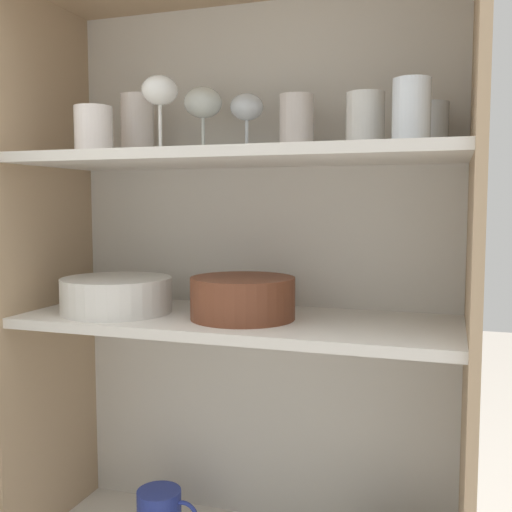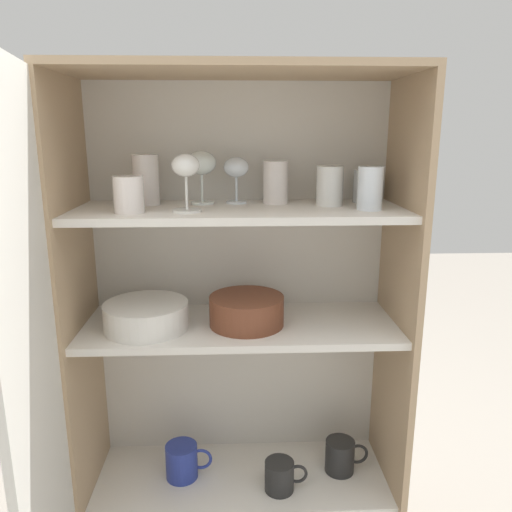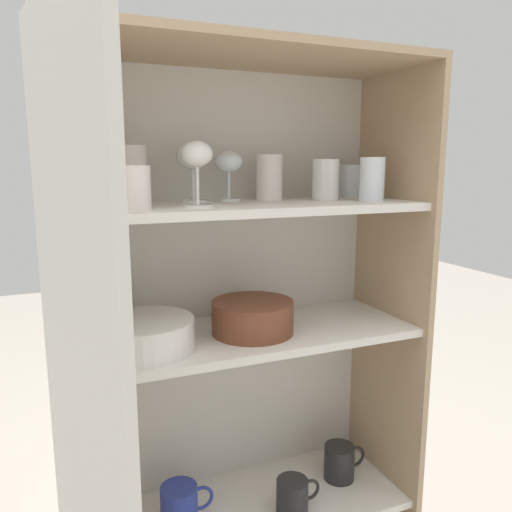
{
  "view_description": "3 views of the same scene",
  "coord_description": "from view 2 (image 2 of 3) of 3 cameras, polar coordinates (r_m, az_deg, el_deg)",
  "views": [
    {
      "loc": [
        0.4,
        -0.94,
        1.0
      ],
      "look_at": [
        0.05,
        0.14,
        0.9
      ],
      "focal_mm": 42.0,
      "sensor_mm": 36.0,
      "label": 1
    },
    {
      "loc": [
        -0.01,
        -1.14,
        1.29
      ],
      "look_at": [
        0.05,
        0.2,
        0.95
      ],
      "focal_mm": 35.0,
      "sensor_mm": 36.0,
      "label": 2
    },
    {
      "loc": [
        -0.43,
        -0.96,
        1.19
      ],
      "look_at": [
        0.03,
        0.15,
        0.96
      ],
      "focal_mm": 35.0,
      "sensor_mm": 36.0,
      "label": 3
    }
  ],
  "objects": [
    {
      "name": "wine_glass_1",
      "position": [
        1.25,
        -8.03,
        9.67
      ],
      "size": [
        0.07,
        0.07,
        0.14
      ],
      "color": "white",
      "rests_on": "shelf_board_upper"
    },
    {
      "name": "cupboard_top_panel",
      "position": [
        1.31,
        -2.04,
        20.45
      ],
      "size": [
        0.9,
        0.35,
        0.02
      ],
      "primitive_type": "cube",
      "color": "tan",
      "rests_on": "cupboard_side_left"
    },
    {
      "name": "tumbler_glass_4",
      "position": [
        1.45,
        12.43,
        7.79
      ],
      "size": [
        0.07,
        0.07,
        0.09
      ],
      "color": "white",
      "rests_on": "shelf_board_upper"
    },
    {
      "name": "mixing_bowl_large",
      "position": [
        1.37,
        -1.08,
        -6.13
      ],
      "size": [
        0.2,
        0.2,
        0.08
      ],
      "color": "brown",
      "rests_on": "shelf_board_middle"
    },
    {
      "name": "shelf_board_middle",
      "position": [
        1.41,
        -1.8,
        -8.02
      ],
      "size": [
        0.86,
        0.31,
        0.02
      ],
      "primitive_type": "cube",
      "color": "silver"
    },
    {
      "name": "cupboard_back_panel",
      "position": [
        1.58,
        -1.86,
        -7.36
      ],
      "size": [
        0.9,
        0.02,
        1.43
      ],
      "primitive_type": "cube",
      "color": "silver",
      "rests_on": "ground_plane"
    },
    {
      "name": "tumbler_glass_2",
      "position": [
        1.27,
        -14.35,
        6.82
      ],
      "size": [
        0.07,
        0.07,
        0.09
      ],
      "color": "silver",
      "rests_on": "shelf_board_upper"
    },
    {
      "name": "coffee_mug_extra_2",
      "position": [
        1.57,
        2.78,
        -23.79
      ],
      "size": [
        0.12,
        0.08,
        0.09
      ],
      "color": "black",
      "rests_on": "shelf_board_lower"
    },
    {
      "name": "cupboard_door",
      "position": [
        1.15,
        -23.49,
        -17.46
      ],
      "size": [
        0.09,
        0.44,
        1.43
      ],
      "color": "silver",
      "rests_on": "ground_plane"
    },
    {
      "name": "wine_glass_0",
      "position": [
        1.38,
        -6.26,
        10.28
      ],
      "size": [
        0.08,
        0.08,
        0.14
      ],
      "color": "white",
      "rests_on": "shelf_board_upper"
    },
    {
      "name": "shelf_board_upper",
      "position": [
        1.32,
        -1.91,
        5.1
      ],
      "size": [
        0.86,
        0.31,
        0.02
      ],
      "primitive_type": "cube",
      "color": "silver"
    },
    {
      "name": "plate_stack_white",
      "position": [
        1.38,
        -12.43,
        -6.67
      ],
      "size": [
        0.23,
        0.23,
        0.07
      ],
      "color": "silver",
      "rests_on": "shelf_board_middle"
    },
    {
      "name": "shelf_board_lower",
      "position": [
        1.66,
        -1.66,
        -24.02
      ],
      "size": [
        0.86,
        0.31,
        0.02
      ],
      "primitive_type": "cube",
      "color": "silver"
    },
    {
      "name": "tumbler_glass_1",
      "position": [
        1.39,
        -12.47,
        8.49
      ],
      "size": [
        0.07,
        0.07,
        0.13
      ],
      "color": "silver",
      "rests_on": "shelf_board_upper"
    },
    {
      "name": "tumbler_glass_5",
      "position": [
        1.37,
        8.42,
        7.93
      ],
      "size": [
        0.07,
        0.07,
        0.11
      ],
      "color": "white",
      "rests_on": "shelf_board_upper"
    },
    {
      "name": "cupboard_side_left",
      "position": [
        1.49,
        -19.23,
        -9.58
      ],
      "size": [
        0.02,
        0.35,
        1.43
      ],
      "primitive_type": "cube",
      "color": "tan",
      "rests_on": "ground_plane"
    },
    {
      "name": "wine_glass_2",
      "position": [
        1.39,
        -2.28,
        9.82
      ],
      "size": [
        0.07,
        0.07,
        0.13
      ],
      "color": "white",
      "rests_on": "shelf_board_upper"
    },
    {
      "name": "coffee_mug_primary",
      "position": [
        1.66,
        9.65,
        -21.59
      ],
      "size": [
        0.13,
        0.09,
        0.1
      ],
      "color": "black",
      "rests_on": "shelf_board_lower"
    },
    {
      "name": "coffee_mug_extra_1",
      "position": [
        1.63,
        -8.4,
        -22.17
      ],
      "size": [
        0.14,
        0.09,
        0.1
      ],
      "color": "#283893",
      "rests_on": "shelf_board_lower"
    },
    {
      "name": "tumbler_glass_0",
      "position": [
        1.39,
        2.25,
        8.41
      ],
      "size": [
        0.07,
        0.07,
        0.12
      ],
      "color": "silver",
      "rests_on": "shelf_board_upper"
    },
    {
      "name": "cupboard_side_right",
      "position": [
        1.49,
        15.56,
        -9.18
      ],
      "size": [
        0.02,
        0.35,
        1.43
      ],
      "primitive_type": "cube",
      "color": "tan",
      "rests_on": "ground_plane"
    },
    {
      "name": "tumbler_glass_3",
      "position": [
        1.31,
        12.91,
        7.55
      ],
      "size": [
        0.06,
        0.06,
        0.11
      ],
      "color": "white",
      "rests_on": "shelf_board_upper"
    }
  ]
}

